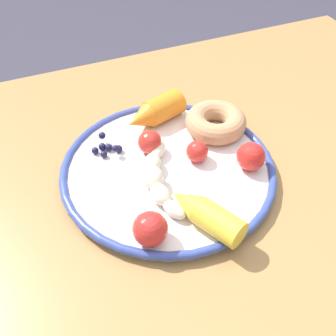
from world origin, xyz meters
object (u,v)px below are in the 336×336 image
(plate, at_px, (168,169))
(tomato_near, at_px, (150,142))
(blueberry_pile, at_px, (107,147))
(tomato_extra, at_px, (251,157))
(tomato_far, at_px, (150,229))
(dining_table, at_px, (194,219))
(tomato_mid, at_px, (197,152))
(banana, at_px, (158,178))
(carrot_yellow, at_px, (205,213))
(carrot_orange, at_px, (155,112))
(donut, at_px, (216,122))

(plate, height_order, tomato_near, tomato_near)
(blueberry_pile, distance_m, tomato_extra, 0.21)
(blueberry_pile, distance_m, tomato_far, 0.18)
(dining_table, height_order, tomato_mid, tomato_mid)
(plate, bearing_deg, banana, 43.45)
(tomato_near, bearing_deg, tomato_mid, 142.02)
(carrot_yellow, height_order, tomato_near, same)
(tomato_near, relative_size, tomato_mid, 1.11)
(tomato_near, bearing_deg, tomato_far, 69.33)
(dining_table, xyz_separation_m, tomato_far, (0.11, 0.09, 0.14))
(carrot_orange, xyz_separation_m, tomato_extra, (-0.09, 0.15, -0.00))
(dining_table, bearing_deg, donut, -132.52)
(carrot_yellow, distance_m, blueberry_pile, 0.19)
(blueberry_pile, height_order, tomato_extra, tomato_extra)
(blueberry_pile, bearing_deg, banana, 115.50)
(dining_table, distance_m, tomato_mid, 0.13)
(plate, distance_m, banana, 0.04)
(dining_table, height_order, blueberry_pile, blueberry_pile)
(banana, height_order, tomato_mid, tomato_mid)
(carrot_yellow, height_order, tomato_mid, carrot_yellow)
(banana, xyz_separation_m, tomato_mid, (-0.07, -0.02, 0.00))
(blueberry_pile, bearing_deg, plate, 135.49)
(blueberry_pile, bearing_deg, tomato_near, 157.26)
(tomato_near, distance_m, tomato_far, 0.16)
(tomato_mid, bearing_deg, plate, -0.07)
(dining_table, distance_m, tomato_near, 0.16)
(carrot_orange, xyz_separation_m, carrot_yellow, (0.02, 0.22, -0.00))
(blueberry_pile, xyz_separation_m, tomato_mid, (-0.12, 0.07, 0.01))
(plate, height_order, banana, banana)
(plate, distance_m, tomato_near, 0.05)
(donut, distance_m, tomato_extra, 0.09)
(banana, distance_m, tomato_near, 0.07)
(dining_table, distance_m, donut, 0.16)
(tomato_far, bearing_deg, banana, -116.99)
(dining_table, xyz_separation_m, tomato_near, (0.05, -0.06, 0.14))
(tomato_near, bearing_deg, carrot_yellow, 95.55)
(tomato_mid, relative_size, tomato_extra, 0.79)
(dining_table, xyz_separation_m, carrot_yellow, (0.04, 0.09, 0.14))
(carrot_yellow, distance_m, tomato_mid, 0.12)
(carrot_yellow, bearing_deg, carrot_orange, -94.72)
(donut, bearing_deg, tomato_near, 3.22)
(tomato_extra, bearing_deg, tomato_mid, -34.39)
(dining_table, bearing_deg, tomato_near, -50.70)
(plate, bearing_deg, tomato_extra, 158.32)
(banana, bearing_deg, carrot_orange, -110.05)
(donut, relative_size, tomato_far, 2.20)
(carrot_orange, bearing_deg, blueberry_pile, 21.80)
(tomato_mid, height_order, tomato_extra, tomato_extra)
(plate, xyz_separation_m, tomato_extra, (-0.11, 0.04, 0.02))
(donut, bearing_deg, tomato_far, 42.84)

